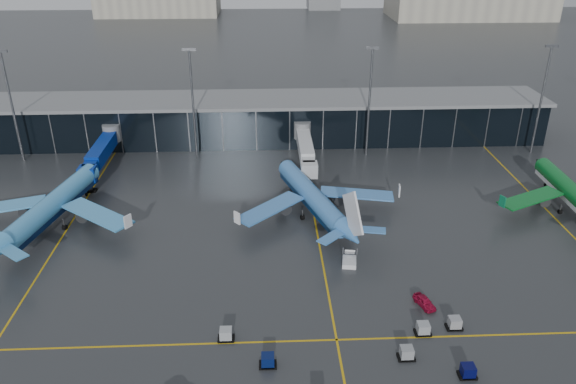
{
  "coord_description": "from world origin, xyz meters",
  "views": [
    {
      "loc": [
        0.94,
        -73.12,
        50.01
      ],
      "look_at": [
        5.0,
        18.0,
        6.0
      ],
      "focal_mm": 35.0,
      "sensor_mm": 36.0,
      "label": 1
    }
  ],
  "objects_px": {
    "baggage_carts": "(369,359)",
    "service_van_red": "(425,302)",
    "airliner_aer_lingus": "(574,183)",
    "mobile_airstair": "(349,260)",
    "airliner_arkefly": "(51,193)",
    "airliner_klm_near": "(312,185)"
  },
  "relations": [
    {
      "from": "baggage_carts",
      "to": "service_van_red",
      "type": "bearing_deg",
      "value": 48.56
    },
    {
      "from": "airliner_aer_lingus",
      "to": "mobile_airstair",
      "type": "xyz_separation_m",
      "value": [
        -45.02,
        -17.3,
        -4.78
      ]
    },
    {
      "from": "airliner_aer_lingus",
      "to": "mobile_airstair",
      "type": "bearing_deg",
      "value": -157.29
    },
    {
      "from": "airliner_arkefly",
      "to": "airliner_klm_near",
      "type": "bearing_deg",
      "value": 13.84
    },
    {
      "from": "baggage_carts",
      "to": "mobile_airstair",
      "type": "height_order",
      "value": "mobile_airstair"
    },
    {
      "from": "mobile_airstair",
      "to": "service_van_red",
      "type": "xyz_separation_m",
      "value": [
        9.26,
        -11.37,
        -0.06
      ]
    },
    {
      "from": "airliner_klm_near",
      "to": "service_van_red",
      "type": "bearing_deg",
      "value": -82.1
    },
    {
      "from": "airliner_aer_lingus",
      "to": "baggage_carts",
      "type": "bearing_deg",
      "value": -137.14
    },
    {
      "from": "baggage_carts",
      "to": "mobile_airstair",
      "type": "distance_m",
      "value": 22.81
    },
    {
      "from": "baggage_carts",
      "to": "service_van_red",
      "type": "xyz_separation_m",
      "value": [
        10.08,
        11.42,
        -0.05
      ]
    },
    {
      "from": "airliner_arkefly",
      "to": "service_van_red",
      "type": "bearing_deg",
      "value": -12.64
    },
    {
      "from": "airliner_arkefly",
      "to": "mobile_airstair",
      "type": "height_order",
      "value": "airliner_arkefly"
    },
    {
      "from": "service_van_red",
      "to": "airliner_aer_lingus",
      "type": "bearing_deg",
      "value": 18.58
    },
    {
      "from": "airliner_aer_lingus",
      "to": "baggage_carts",
      "type": "xyz_separation_m",
      "value": [
        -45.85,
        -40.1,
        -4.79
      ]
    },
    {
      "from": "mobile_airstair",
      "to": "service_van_red",
      "type": "distance_m",
      "value": 14.67
    },
    {
      "from": "airliner_arkefly",
      "to": "mobile_airstair",
      "type": "relative_size",
      "value": 11.35
    },
    {
      "from": "airliner_klm_near",
      "to": "airliner_arkefly",
      "type": "bearing_deg",
      "value": 164.81
    },
    {
      "from": "airliner_klm_near",
      "to": "baggage_carts",
      "type": "relative_size",
      "value": 1.14
    },
    {
      "from": "airliner_klm_near",
      "to": "baggage_carts",
      "type": "height_order",
      "value": "airliner_klm_near"
    },
    {
      "from": "airliner_arkefly",
      "to": "baggage_carts",
      "type": "distance_m",
      "value": 64.38
    },
    {
      "from": "airliner_aer_lingus",
      "to": "mobile_airstair",
      "type": "height_order",
      "value": "airliner_aer_lingus"
    },
    {
      "from": "airliner_klm_near",
      "to": "service_van_red",
      "type": "relative_size",
      "value": 9.1
    }
  ]
}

